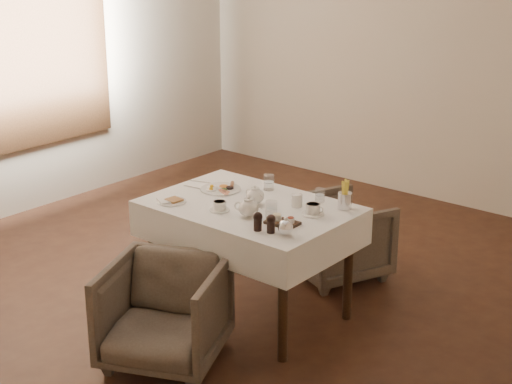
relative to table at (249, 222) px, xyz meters
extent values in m
plane|color=black|center=(-0.53, 0.31, -0.64)|extent=(5.00, 5.00, 0.00)
plane|color=beige|center=(-0.53, 2.81, 0.81)|extent=(4.50, 0.00, 4.50)
plane|color=beige|center=(-2.78, 0.31, 0.81)|extent=(0.00, 5.00, 5.00)
cube|color=black|center=(-2.75, 0.31, 0.96)|extent=(0.03, 1.75, 2.05)
cube|color=black|center=(0.00, 0.00, 0.08)|extent=(1.20, 0.80, 0.04)
cube|color=white|center=(0.00, 0.00, 0.00)|extent=(1.28, 0.88, 0.23)
cylinder|color=black|center=(-0.54, 0.34, -0.29)|extent=(0.06, 0.06, 0.70)
cylinder|color=black|center=(0.54, 0.34, -0.29)|extent=(0.06, 0.06, 0.70)
cylinder|color=black|center=(-0.54, -0.34, -0.29)|extent=(0.06, 0.06, 0.70)
cylinder|color=black|center=(0.54, -0.34, -0.29)|extent=(0.06, 0.06, 0.70)
imported|color=#493E36|center=(0.01, -0.77, -0.33)|extent=(0.87, 0.88, 0.61)
imported|color=#493E36|center=(0.11, 0.85, -0.34)|extent=(0.83, 0.84, 0.59)
cylinder|color=white|center=(-0.33, 0.10, 0.12)|extent=(0.27, 0.27, 0.01)
ellipsoid|color=orange|center=(-0.34, 0.14, 0.14)|extent=(0.07, 0.06, 0.02)
cylinder|color=brown|center=(-0.30, 0.18, 0.14)|extent=(0.08, 0.09, 0.02)
cylinder|color=black|center=(-0.28, 0.13, 0.13)|extent=(0.05, 0.05, 0.02)
cube|color=maroon|center=(-0.26, 0.05, 0.13)|extent=(0.09, 0.06, 0.01)
ellipsoid|color=#264C19|center=(-0.30, 0.09, 0.13)|extent=(0.05, 0.04, 0.02)
cylinder|color=white|center=(-0.41, -0.28, 0.12)|extent=(0.19, 0.19, 0.01)
cube|color=olive|center=(-0.40, -0.27, 0.13)|extent=(0.10, 0.10, 0.01)
cube|color=white|center=(-0.44, -0.30, 0.13)|extent=(0.15, 0.14, 0.02)
cylinder|color=white|center=(0.25, 0.16, 0.16)|extent=(0.09, 0.09, 0.08)
cylinder|color=white|center=(-0.07, -0.20, 0.12)|extent=(0.13, 0.13, 0.01)
cylinder|color=white|center=(-0.07, -0.20, 0.15)|extent=(0.09, 0.09, 0.05)
cylinder|color=#A5784A|center=(-0.07, -0.20, 0.18)|extent=(0.07, 0.07, 0.00)
cylinder|color=white|center=(0.41, 0.11, 0.12)|extent=(0.14, 0.14, 0.01)
cylinder|color=white|center=(0.41, 0.11, 0.16)|extent=(0.10, 0.10, 0.06)
cylinder|color=#A5784A|center=(0.41, 0.11, 0.18)|extent=(0.08, 0.08, 0.00)
cylinder|color=silver|center=(-0.09, 0.31, 0.17)|extent=(0.08, 0.08, 0.10)
cylinder|color=silver|center=(0.24, -0.08, 0.17)|extent=(0.09, 0.09, 0.10)
cylinder|color=silver|center=(0.31, 0.33, 0.16)|extent=(0.08, 0.08, 0.09)
cube|color=black|center=(0.37, -0.13, 0.13)|extent=(0.19, 0.13, 0.02)
cylinder|color=white|center=(0.33, -0.13, 0.15)|extent=(0.06, 0.06, 0.03)
cylinder|color=maroon|center=(0.42, -0.12, 0.15)|extent=(0.05, 0.05, 0.03)
cylinder|color=silver|center=(0.50, 0.33, 0.17)|extent=(0.09, 0.09, 0.10)
cube|color=silver|center=(-0.54, 0.14, 0.12)|extent=(0.19, 0.07, 0.00)
cube|color=silver|center=(-0.49, 0.02, 0.12)|extent=(0.18, 0.04, 0.00)
camera|label=1|loc=(3.00, -3.55, 1.80)|focal=55.00mm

